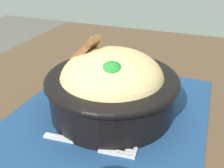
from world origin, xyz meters
name	(u,v)px	position (x,y,z in m)	size (l,w,h in m)	color
placemat	(106,119)	(-0.04, -0.02, 0.71)	(0.39, 0.30, 0.00)	navy
bowl	(112,85)	(-0.07, -0.02, 0.76)	(0.22, 0.22, 0.12)	black
fork	(93,145)	(0.03, -0.02, 0.71)	(0.03, 0.14, 0.00)	silver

